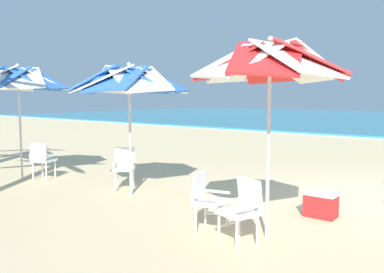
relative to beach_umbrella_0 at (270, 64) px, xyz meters
The scene contains 9 objects.
ground_plane 3.78m from the beach_umbrella_0, 74.32° to the left, with size 80.00×80.00×0.00m, color beige.
beach_umbrella_0 is the anchor object (origin of this frame).
plastic_chair_0 1.92m from the beach_umbrella_0, 106.97° to the right, with size 0.55×0.57×0.87m.
plastic_chair_1 2.04m from the beach_umbrella_0, 157.86° to the right, with size 0.56×0.53×0.87m.
beach_umbrella_1 3.28m from the beach_umbrella_0, behind, with size 2.35×2.35×2.59m.
plastic_chair_2 4.22m from the beach_umbrella_0, 168.73° to the left, with size 0.63×0.63×0.87m.
beach_umbrella_2 6.33m from the beach_umbrella_0, behind, with size 2.31×2.31×2.69m.
plastic_chair_3 6.24m from the beach_umbrella_0, behind, with size 0.58×0.60×0.87m.
cooler_box 2.58m from the beach_umbrella_0, 80.47° to the left, with size 0.50×0.34×0.40m.
Camera 1 is at (1.69, -7.63, 1.93)m, focal length 37.01 mm.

